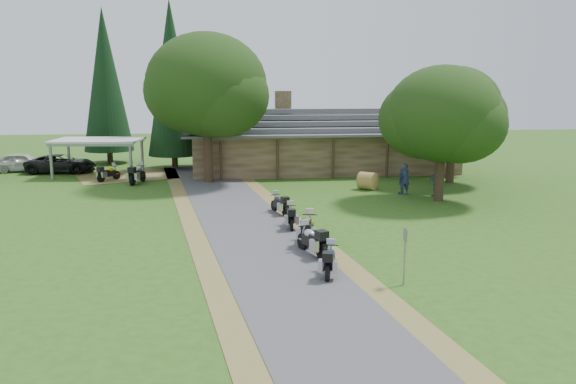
{
  "coord_description": "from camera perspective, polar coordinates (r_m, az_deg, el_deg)",
  "views": [
    {
      "loc": [
        -2.0,
        -19.8,
        6.7
      ],
      "look_at": [
        1.18,
        6.56,
        1.6
      ],
      "focal_mm": 35.0,
      "sensor_mm": 36.0,
      "label": 1
    }
  ],
  "objects": [
    {
      "name": "motorcycle_row_a",
      "position": [
        20.15,
        4.25,
        -6.8
      ],
      "size": [
        1.03,
        1.82,
        1.18
      ],
      "primitive_type": null,
      "rotation": [
        0.0,
        0.0,
        1.29
      ],
      "color": "navy",
      "rests_on": "ground"
    },
    {
      "name": "car_white_sedan",
      "position": [
        48.51,
        -25.42,
        2.99
      ],
      "size": [
        3.2,
        5.9,
        1.87
      ],
      "primitive_type": "imported",
      "rotation": [
        0.0,
        0.0,
        1.72
      ],
      "color": "silver",
      "rests_on": "ground"
    },
    {
      "name": "motorcycle_carport_a",
      "position": [
        41.51,
        -17.77,
        1.9
      ],
      "size": [
        1.55,
        1.73,
        1.2
      ],
      "primitive_type": null,
      "rotation": [
        0.0,
        0.0,
        0.89
      ],
      "color": "#E4C900",
      "rests_on": "ground"
    },
    {
      "name": "carport",
      "position": [
        44.13,
        -18.68,
        3.35
      ],
      "size": [
        6.63,
        4.74,
        2.72
      ],
      "primitive_type": null,
      "rotation": [
        0.0,
        0.0,
        -0.09
      ],
      "color": "silver",
      "rests_on": "ground"
    },
    {
      "name": "motorcycle_carport_b",
      "position": [
        39.81,
        -15.05,
        1.85
      ],
      "size": [
        1.24,
        2.19,
        1.42
      ],
      "primitive_type": null,
      "rotation": [
        0.0,
        0.0,
        1.28
      ],
      "color": "slate",
      "rests_on": "ground"
    },
    {
      "name": "cedar_far",
      "position": [
        50.61,
        -18.02,
        10.16
      ],
      "size": [
        4.15,
        4.15,
        13.06
      ],
      "primitive_type": "cone",
      "color": "black",
      "rests_on": "ground"
    },
    {
      "name": "person_b",
      "position": [
        35.25,
        14.86,
        1.37
      ],
      "size": [
        0.75,
        0.65,
        2.2
      ],
      "primitive_type": "imported",
      "rotation": [
        0.0,
        0.0,
        2.77
      ],
      "color": "navy",
      "rests_on": "ground"
    },
    {
      "name": "car_dark_suv",
      "position": [
        46.5,
        -22.06,
        3.13
      ],
      "size": [
        2.73,
        5.74,
        2.14
      ],
      "primitive_type": "imported",
      "rotation": [
        0.0,
        0.0,
        1.51
      ],
      "color": "black",
      "rests_on": "ground"
    },
    {
      "name": "person_c",
      "position": [
        35.42,
        11.5,
        1.28
      ],
      "size": [
        0.58,
        0.64,
        1.86
      ],
      "primitive_type": "imported",
      "rotation": [
        0.0,
        0.0,
        4.26
      ],
      "color": "navy",
      "rests_on": "ground"
    },
    {
      "name": "hay_bale",
      "position": [
        36.64,
        8.08,
        1.13
      ],
      "size": [
        1.53,
        1.54,
        1.13
      ],
      "primitive_type": "cylinder",
      "rotation": [
        1.57,
        0.0,
        0.84
      ],
      "color": "olive",
      "rests_on": "ground"
    },
    {
      "name": "driveway",
      "position": [
        24.77,
        -3.16,
        -4.84
      ],
      "size": [
        51.95,
        51.95,
        0.0
      ],
      "primitive_type": "plane",
      "rotation": [
        0.0,
        0.0,
        0.14
      ],
      "color": "#434345",
      "rests_on": "ground"
    },
    {
      "name": "motorcycle_row_b",
      "position": [
        22.42,
        2.44,
        -4.76
      ],
      "size": [
        1.28,
        2.03,
        1.32
      ],
      "primitive_type": null,
      "rotation": [
        0.0,
        0.0,
        1.94
      ],
      "color": "#B1B4B9",
      "rests_on": "ground"
    },
    {
      "name": "motorcycle_row_d",
      "position": [
        26.61,
        0.29,
        -2.4
      ],
      "size": [
        0.68,
        1.76,
        1.18
      ],
      "primitive_type": null,
      "rotation": [
        0.0,
        0.0,
        1.5
      ],
      "color": "#C86212",
      "rests_on": "ground"
    },
    {
      "name": "oak_lodge_right",
      "position": [
        40.02,
        16.4,
        6.96
      ],
      "size": [
        6.24,
        6.24,
        8.54
      ],
      "primitive_type": null,
      "color": "black",
      "rests_on": "ground"
    },
    {
      "name": "oak_driveway",
      "position": [
        33.43,
        15.36,
        6.0
      ],
      "size": [
        6.46,
        6.46,
        8.17
      ],
      "primitive_type": null,
      "color": "black",
      "rests_on": "ground"
    },
    {
      "name": "oak_lodge_left",
      "position": [
        38.85,
        -8.24,
        8.85
      ],
      "size": [
        8.18,
        8.18,
        10.8
      ],
      "primitive_type": null,
      "color": "black",
      "rests_on": "ground"
    },
    {
      "name": "lodge",
      "position": [
        44.72,
        3.48,
        5.4
      ],
      "size": [
        21.4,
        9.4,
        4.9
      ],
      "primitive_type": null,
      "color": "brown",
      "rests_on": "ground"
    },
    {
      "name": "cedar_near",
      "position": [
        46.14,
        -11.7,
        10.57
      ],
      "size": [
        4.16,
        4.16,
        13.27
      ],
      "primitive_type": "cone",
      "color": "black",
      "rests_on": "ground"
    },
    {
      "name": "person_a",
      "position": [
        35.33,
        11.74,
        1.57
      ],
      "size": [
        0.65,
        0.47,
        2.25
      ],
      "primitive_type": "imported",
      "rotation": [
        0.0,
        0.0,
        3.13
      ],
      "color": "navy",
      "rests_on": "ground"
    },
    {
      "name": "sign_post",
      "position": [
        19.39,
        11.75,
        -6.44
      ],
      "size": [
        0.36,
        0.06,
        2.01
      ],
      "primitive_type": null,
      "color": "gray",
      "rests_on": "ground"
    },
    {
      "name": "ground",
      "position": [
        21.0,
        -1.06,
        -7.73
      ],
      "size": [
        120.0,
        120.0,
        0.0
      ],
      "primitive_type": "plane",
      "color": "#305317",
      "rests_on": "ground"
    },
    {
      "name": "motorcycle_row_c",
      "position": [
        24.09,
        2.06,
        -3.6
      ],
      "size": [
        1.16,
        2.1,
        1.37
      ],
      "primitive_type": null,
      "rotation": [
        0.0,
        0.0,
        1.3
      ],
      "color": "#ED9804",
      "rests_on": "ground"
    },
    {
      "name": "motorcycle_row_e",
      "position": [
        29.47,
        -0.87,
        -1.12
      ],
      "size": [
        1.09,
        1.77,
        1.15
      ],
      "primitive_type": null,
      "rotation": [
        0.0,
        0.0,
        1.92
      ],
      "color": "black",
      "rests_on": "ground"
    }
  ]
}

